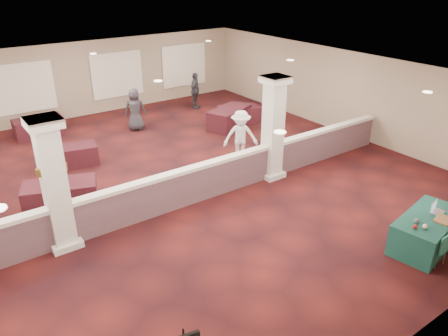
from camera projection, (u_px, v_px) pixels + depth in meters
ground at (165, 183)px, 13.42m from camera, size 16.00×16.00×0.00m
wall_back at (73, 81)px, 18.64m from camera, size 16.00×0.04×3.20m
wall_front at (404, 281)px, 6.84m from camera, size 16.00×0.04×3.20m
wall_right at (344, 92)px, 16.95m from camera, size 0.04×16.00×3.20m
ceiling at (158, 80)px, 12.07m from camera, size 16.00×16.00×0.02m
partition_wall at (190, 185)px, 12.07m from camera, size 15.60×0.28×1.10m
column_left at (55, 184)px, 9.78m from camera, size 0.72×0.72×3.20m
column_right at (273, 127)px, 13.20m from camera, size 0.72×0.72×3.20m
sconce_left at (39, 173)px, 9.48m from camera, size 0.12×0.12×0.18m
sconce_right at (65, 167)px, 9.77m from camera, size 0.12×0.12×0.18m
near_table at (427, 231)px, 10.30m from camera, size 2.20×1.38×0.79m
conf_chair_side at (439, 247)px, 9.57m from camera, size 0.42×0.43×0.83m
far_table_front_left at (61, 196)px, 11.89m from camera, size 2.11×1.53×0.77m
far_table_front_center at (72, 156)px, 14.52m from camera, size 1.78×1.15×0.67m
far_table_front_right at (229, 118)px, 17.92m from camera, size 2.19×1.65×0.80m
far_table_back_center at (39, 127)px, 17.01m from camera, size 1.80×0.91×0.73m
far_table_back_right at (239, 115)px, 18.47m from camera, size 1.90×1.39×0.69m
attendee_b at (241, 136)px, 14.58m from camera, size 1.26×1.01×1.79m
attendee_c at (195, 91)px, 20.07m from camera, size 1.04×0.99×1.67m
attendee_d at (135, 110)px, 17.42m from camera, size 0.96×0.82×1.71m
laptop_base at (438, 212)px, 10.31m from camera, size 0.39×0.31×0.02m
laptop_screen at (434, 206)px, 10.33m from camera, size 0.35×0.08×0.24m
screen_glow at (434, 206)px, 10.33m from camera, size 0.32×0.06×0.20m
knitting at (443, 220)px, 9.99m from camera, size 0.48×0.40×0.03m
yarn_cream at (425, 226)px, 9.66m from camera, size 0.12×0.12×0.12m
yarn_red at (415, 227)px, 9.66m from camera, size 0.11×0.11×0.11m
yarn_grey at (417, 221)px, 9.88m from camera, size 0.11×0.11×0.11m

